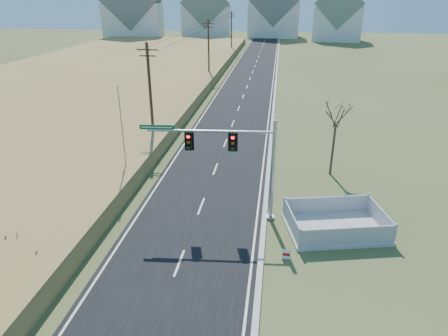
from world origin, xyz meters
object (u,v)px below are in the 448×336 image
bare_tree (337,113)px  flagpole (124,145)px  traffic_signal_mast (242,159)px  open_sign (286,254)px  fence_enclosure (335,226)px

bare_tree → flagpole: bearing=-167.9°
traffic_signal_mast → open_sign: (2.77, -3.86, -3.66)m
fence_enclosure → flagpole: (-14.47, 4.82, 2.55)m
flagpole → bare_tree: flagpole is taller
open_sign → fence_enclosure: bearing=51.6°
flagpole → bare_tree: (15.02, 3.22, 1.99)m
fence_enclosure → bare_tree: 9.26m
traffic_signal_mast → open_sign: 6.00m
fence_enclosure → bare_tree: size_ratio=1.06×
fence_enclosure → open_sign: size_ratio=10.99×
fence_enclosure → open_sign: 4.30m
traffic_signal_mast → flagpole: flagpole is taller
fence_enclosure → flagpole: size_ratio=0.90×
bare_tree → traffic_signal_mast: bearing=-130.0°
open_sign → flagpole: flagpole is taller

